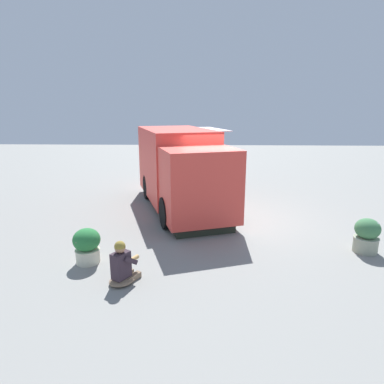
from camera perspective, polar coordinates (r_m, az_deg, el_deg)
name	(u,v)px	position (r m, az deg, el deg)	size (l,w,h in m)	color
ground_plane	(225,217)	(10.13, 5.78, -4.40)	(40.00, 40.00, 0.00)	gray
food_truck	(181,171)	(10.81, -1.91, 3.67)	(5.79, 3.60, 2.56)	#E94339
person_customer	(122,267)	(6.53, -11.95, -12.52)	(0.75, 0.66, 0.86)	#806952
planter_flowering_near	(367,235)	(8.62, 27.99, -6.65)	(0.56, 0.56, 0.81)	#989F86
planter_flowering_far	(87,245)	(7.47, -17.71, -8.75)	(0.58, 0.58, 0.77)	beige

